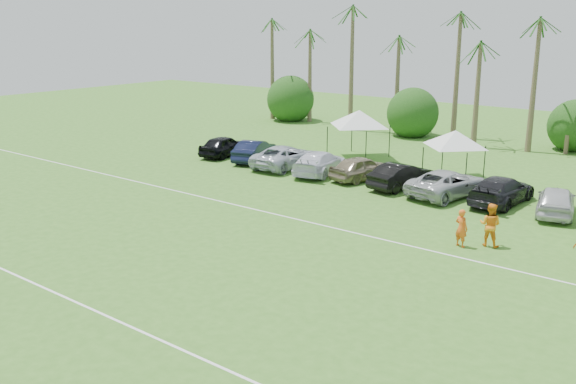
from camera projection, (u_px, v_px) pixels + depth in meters
The scene contains 25 objects.
ground at pixel (18, 322), 20.22m from camera, with size 120.00×120.00×0.00m, color #3A6E21.
field_lines at pixel (201, 252), 26.28m from camera, with size 80.00×12.10×0.01m.
palm_tree_0 at pixel (264, 39), 60.23m from camera, with size 2.40×2.40×8.90m.
palm_tree_1 at pixel (306, 30), 57.02m from camera, with size 2.40×2.40×9.90m.
palm_tree_2 at pixel (354, 20), 53.81m from camera, with size 2.40×2.40×10.90m.
palm_tree_3 at pixel (397, 9), 51.19m from camera, with size 2.40×2.40×11.90m.
palm_tree_4 at pixel (441, 43), 49.48m from camera, with size 2.40×2.40×8.90m.
palm_tree_5 at pixel (493, 32), 46.86m from camera, with size 2.40×2.40×9.90m.
palm_tree_6 at pixel (550, 20), 44.24m from camera, with size 2.40×2.40×10.90m.
bush_tree_0 at pixel (295, 101), 60.68m from camera, with size 4.00×4.00×4.00m.
bush_tree_1 at pixel (420, 113), 52.91m from camera, with size 4.00×4.00×4.00m.
bush_tree_2 at pixel (572, 127), 45.74m from camera, with size 4.00×4.00×4.00m.
sideline_player_a at pixel (461, 228), 26.76m from camera, with size 0.59×0.39×1.63m, color orange.
sideline_player_b at pixel (490, 225), 26.80m from camera, with size 0.90×0.70×1.86m, color orange.
canopy_tent_left at pixel (359, 110), 43.47m from camera, with size 4.73×4.73×3.84m.
canopy_tent_right at pixel (456, 130), 37.77m from camera, with size 4.20×4.20×3.40m.
parked_car_0 at pixel (224, 146), 44.66m from camera, with size 1.70×4.23×1.44m, color black.
parked_car_1 at pixel (254, 151), 43.00m from camera, with size 1.53×4.37×1.44m, color black.
parked_car_2 at pixel (285, 157), 41.16m from camera, with size 2.39×5.19×1.44m, color silver.
parked_car_3 at pixel (320, 163), 39.41m from camera, with size 2.02×4.97×1.44m, color white.
parked_car_4 at pixel (362, 168), 38.00m from camera, with size 1.70×4.23×1.44m, color #86785C.
parked_car_5 at pixel (401, 176), 36.11m from camera, with size 1.53×4.37×1.44m, color black.
parked_car_6 at pixel (448, 183), 34.45m from camera, with size 2.39×5.19×1.44m, color #B0B2B4.
parked_car_7 at pixel (501, 190), 33.04m from camera, with size 2.02×4.97×1.44m, color black.
parked_car_8 at pixel (556, 201), 31.14m from camera, with size 1.70×4.23×1.44m, color silver.
Camera 1 is at (18.12, -9.21, 9.23)m, focal length 40.00 mm.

